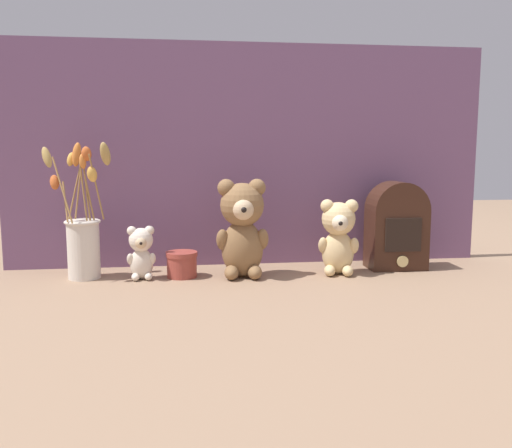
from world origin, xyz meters
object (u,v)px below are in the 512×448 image
(teddy_bear_small, at_px, (141,252))
(decorative_tin_tall, at_px, (182,264))
(flower_vase, at_px, (83,235))
(vintage_radio, at_px, (397,225))
(teddy_bear_medium, at_px, (339,236))
(teddy_bear_large, at_px, (242,226))

(teddy_bear_small, distance_m, decorative_tin_tall, 0.11)
(teddy_bear_small, distance_m, flower_vase, 0.16)
(teddy_bear_small, height_order, vintage_radio, vintage_radio)
(teddy_bear_medium, bearing_deg, decorative_tin_tall, 176.99)
(teddy_bear_medium, height_order, decorative_tin_tall, teddy_bear_medium)
(teddy_bear_small, xyz_separation_m, flower_vase, (-0.15, 0.03, 0.04))
(flower_vase, xyz_separation_m, decorative_tin_tall, (0.25, -0.02, -0.08))
(vintage_radio, bearing_deg, decorative_tin_tall, -177.01)
(teddy_bear_medium, bearing_deg, teddy_bear_small, 178.72)
(teddy_bear_large, distance_m, flower_vase, 0.41)
(teddy_bear_medium, relative_size, decorative_tin_tall, 2.45)
(teddy_bear_medium, height_order, teddy_bear_small, teddy_bear_medium)
(vintage_radio, bearing_deg, teddy_bear_large, -173.54)
(flower_vase, bearing_deg, teddy_bear_small, -11.29)
(flower_vase, height_order, decorative_tin_tall, flower_vase)
(teddy_bear_medium, distance_m, vintage_radio, 0.19)
(flower_vase, relative_size, decorative_tin_tall, 4.30)
(teddy_bear_large, relative_size, teddy_bear_small, 1.85)
(teddy_bear_large, xyz_separation_m, teddy_bear_small, (-0.26, 0.01, -0.06))
(teddy_bear_medium, distance_m, decorative_tin_tall, 0.43)
(teddy_bear_large, height_order, teddy_bear_medium, teddy_bear_large)
(teddy_bear_medium, distance_m, teddy_bear_small, 0.52)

